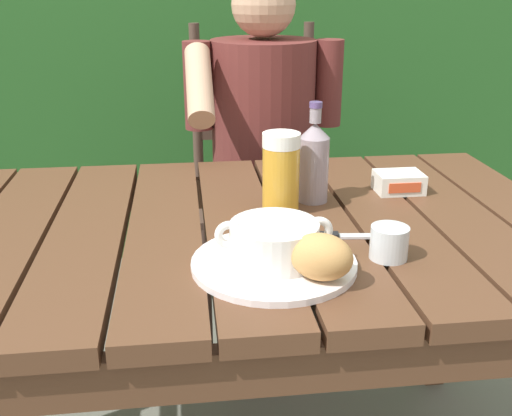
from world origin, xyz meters
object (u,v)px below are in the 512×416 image
(soup_bowl, at_px, (274,241))
(beer_bottle, at_px, (314,161))
(water_glass_small, at_px, (389,243))
(bread_roll, at_px, (321,257))
(table_knife, at_px, (337,236))
(butter_tub, at_px, (399,182))
(serving_plate, at_px, (274,263))
(person_eating, at_px, (264,141))
(beer_glass, at_px, (281,173))
(chair_near_diner, at_px, (257,188))

(soup_bowl, height_order, beer_bottle, beer_bottle)
(water_glass_small, bearing_deg, soup_bowl, -177.59)
(soup_bowl, bearing_deg, bread_roll, -49.40)
(soup_bowl, distance_m, table_knife, 0.18)
(water_glass_small, xyz_separation_m, butter_tub, (0.14, 0.34, -0.01))
(butter_tub, bearing_deg, serving_plate, -134.86)
(beer_bottle, bearing_deg, butter_tub, 9.39)
(person_eating, relative_size, beer_glass, 7.24)
(beer_bottle, xyz_separation_m, table_knife, (0.00, -0.21, -0.09))
(serving_plate, relative_size, butter_tub, 2.68)
(chair_near_diner, bearing_deg, soup_bowl, -95.57)
(soup_bowl, bearing_deg, person_eating, 83.37)
(table_knife, bearing_deg, chair_near_diner, 91.94)
(soup_bowl, xyz_separation_m, bread_roll, (0.06, -0.07, 0.00))
(bread_roll, bearing_deg, soup_bowl, 130.60)
(serving_plate, relative_size, beer_glass, 1.66)
(serving_plate, bearing_deg, butter_tub, 45.14)
(chair_near_diner, relative_size, person_eating, 0.85)
(beer_glass, distance_m, table_knife, 0.19)
(water_glass_small, distance_m, butter_tub, 0.36)
(butter_tub, bearing_deg, bread_roll, -123.65)
(soup_bowl, bearing_deg, table_knife, 37.28)
(beer_glass, relative_size, beer_bottle, 0.77)
(person_eating, height_order, bread_roll, person_eating)
(bread_roll, xyz_separation_m, beer_glass, (-0.01, 0.32, 0.04))
(person_eating, bearing_deg, serving_plate, -96.63)
(person_eating, bearing_deg, butter_tub, -65.55)
(soup_bowl, height_order, water_glass_small, soup_bowl)
(water_glass_small, bearing_deg, person_eating, 96.80)
(person_eating, relative_size, table_knife, 7.41)
(bread_roll, height_order, beer_bottle, beer_bottle)
(beer_bottle, height_order, butter_tub, beer_bottle)
(soup_bowl, height_order, bread_roll, same)
(serving_plate, distance_m, table_knife, 0.17)
(butter_tub, bearing_deg, soup_bowl, -134.86)
(beer_glass, bearing_deg, water_glass_small, -57.58)
(chair_near_diner, height_order, soup_bowl, chair_near_diner)
(serving_plate, distance_m, beer_bottle, 0.35)
(soup_bowl, xyz_separation_m, table_knife, (0.14, 0.10, -0.04))
(table_knife, bearing_deg, bread_roll, -112.31)
(chair_near_diner, xyz_separation_m, beer_glass, (-0.05, -0.82, 0.32))
(water_glass_small, bearing_deg, beer_glass, 122.42)
(soup_bowl, distance_m, beer_bottle, 0.34)
(bread_roll, height_order, water_glass_small, bread_roll)
(chair_near_diner, distance_m, water_glass_small, 1.10)
(person_eating, height_order, water_glass_small, person_eating)
(bread_roll, relative_size, table_knife, 0.76)
(butter_tub, xyz_separation_m, table_knife, (-0.21, -0.24, -0.02))
(chair_near_diner, relative_size, soup_bowl, 5.24)
(person_eating, height_order, serving_plate, person_eating)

